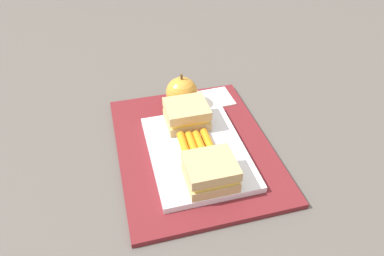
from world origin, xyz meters
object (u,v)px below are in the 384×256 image
sandwich_half_left (210,172)px  apple (182,93)px  food_tray (197,152)px  sandwich_half_right (187,114)px  carrot_sticks_bundle (197,147)px  paper_napkin (215,98)px

sandwich_half_left → apple: apple is taller
food_tray → sandwich_half_right: (0.08, 0.00, 0.03)m
carrot_sticks_bundle → sandwich_half_right: bearing=-0.3°
sandwich_half_right → apple: 0.07m
sandwich_half_right → paper_napkin: sandwich_half_right is taller
paper_napkin → food_tray: bearing=151.8°
sandwich_half_left → carrot_sticks_bundle: sandwich_half_left is taller
sandwich_half_left → sandwich_half_right: (0.16, 0.00, 0.00)m
sandwich_half_left → apple: bearing=-2.1°
carrot_sticks_bundle → apple: apple is taller
food_tray → sandwich_half_left: 0.08m
sandwich_half_right → apple: (0.07, -0.01, -0.00)m
sandwich_half_left → carrot_sticks_bundle: (0.08, 0.00, -0.01)m
sandwich_half_right → carrot_sticks_bundle: (-0.08, 0.00, -0.01)m
food_tray → sandwich_half_left: sandwich_half_left is taller
sandwich_half_right → carrot_sticks_bundle: bearing=179.7°
sandwich_half_right → apple: size_ratio=1.02×
carrot_sticks_bundle → apple: size_ratio=0.99×
food_tray → sandwich_half_right: size_ratio=2.88×
food_tray → sandwich_half_right: sandwich_half_right is taller
sandwich_half_right → paper_napkin: 0.12m
paper_napkin → sandwich_half_left: bearing=160.2°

